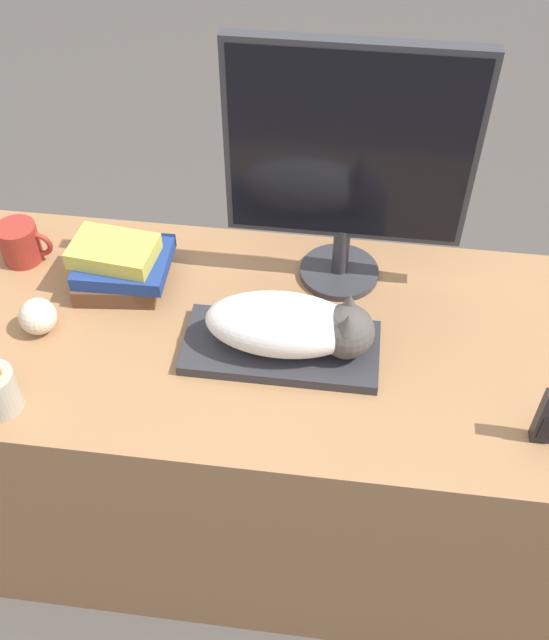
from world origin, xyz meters
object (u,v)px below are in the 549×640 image
baseball (38,316)px  book_stack (119,265)px  monitor (349,156)px  keyboard (281,348)px  coffee_mug (21,243)px  cat (296,325)px

baseball → book_stack: (0.13, 0.16, 0.02)m
monitor → book_stack: monitor is taller
keyboard → monitor: monitor is taller
keyboard → baseball: (-0.50, -0.00, 0.03)m
monitor → keyboard: bearing=-112.7°
coffee_mug → baseball: coffee_mug is taller
keyboard → baseball: size_ratio=5.08×
coffee_mug → monitor: bearing=2.8°
book_stack → coffee_mug: bearing=167.6°
cat → coffee_mug: (-0.65, 0.21, -0.04)m
keyboard → book_stack: bearing=157.6°
cat → keyboard: bearing=180.0°
keyboard → baseball: baseball is taller
cat → coffee_mug: cat is taller
monitor → coffee_mug: size_ratio=4.52×
baseball → coffee_mug: bearing=118.3°
baseball → keyboard: bearing=0.2°
baseball → book_stack: size_ratio=0.37×
book_stack → monitor: bearing=10.6°
monitor → baseball: size_ratio=7.08×
keyboard → coffee_mug: 0.65m
cat → monitor: 0.34m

